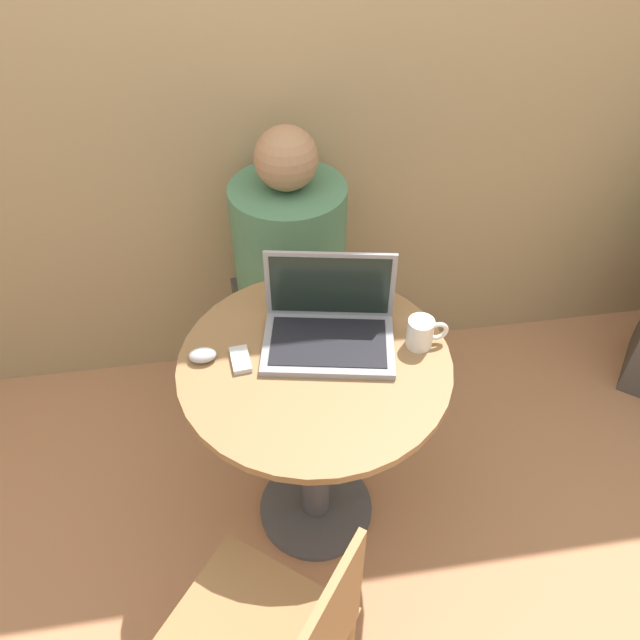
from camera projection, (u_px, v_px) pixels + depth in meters
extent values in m
plane|color=tan|center=(316.00, 508.00, 2.22)|extent=(12.00, 12.00, 0.00)
cube|color=tan|center=(275.00, 50.00, 1.94)|extent=(7.00, 0.05, 2.60)
cylinder|color=#4C4C51|center=(316.00, 507.00, 2.22)|extent=(0.40, 0.40, 0.02)
cylinder|color=#4C4C51|center=(315.00, 445.00, 1.96)|extent=(0.09, 0.09, 0.73)
cylinder|color=olive|center=(315.00, 363.00, 1.70)|extent=(0.75, 0.75, 0.02)
cube|color=gray|center=(328.00, 345.00, 1.72)|extent=(0.40, 0.30, 0.02)
cube|color=black|center=(328.00, 342.00, 1.72)|extent=(0.35, 0.24, 0.00)
cube|color=gray|center=(330.00, 285.00, 1.73)|extent=(0.36, 0.08, 0.22)
cube|color=black|center=(330.00, 286.00, 1.72)|extent=(0.33, 0.06, 0.19)
cube|color=silver|center=(240.00, 360.00, 1.69)|extent=(0.06, 0.10, 0.02)
ellipsoid|color=#B2B2B7|center=(203.00, 355.00, 1.68)|extent=(0.07, 0.05, 0.04)
cylinder|color=white|center=(420.00, 333.00, 1.71)|extent=(0.07, 0.07, 0.09)
torus|color=white|center=(437.00, 331.00, 1.71)|extent=(0.06, 0.01, 0.06)
cylinder|color=#9E7042|center=(238.00, 583.00, 1.81)|extent=(0.04, 0.04, 0.43)
cube|color=#4C4742|center=(284.00, 324.00, 2.61)|extent=(0.45, 0.60, 0.43)
cylinder|color=#4C7F5B|center=(289.00, 252.00, 2.19)|extent=(0.39, 0.39, 0.52)
sphere|color=#A87A56|center=(285.00, 158.00, 1.94)|extent=(0.21, 0.21, 0.21)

